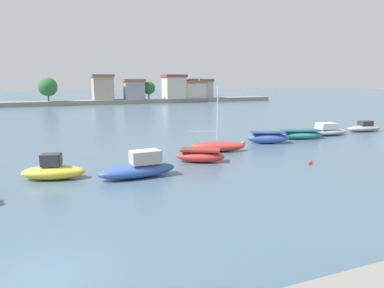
% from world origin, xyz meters
% --- Properties ---
extents(ground_plane, '(400.00, 400.00, 0.00)m').
position_xyz_m(ground_plane, '(0.00, 0.00, 0.00)').
color(ground_plane, '#476075').
extents(moored_boat_2, '(4.28, 2.45, 1.70)m').
position_xyz_m(moored_boat_2, '(0.43, 12.10, 0.58)').
color(moored_boat_2, yellow).
rests_on(moored_boat_2, ground).
extents(moored_boat_3, '(5.32, 1.87, 1.78)m').
position_xyz_m(moored_boat_3, '(5.73, 10.46, 0.66)').
color(moored_boat_3, '#3856A8').
rests_on(moored_boat_3, ground).
extents(moored_boat_4, '(4.07, 3.08, 1.06)m').
position_xyz_m(moored_boat_4, '(11.20, 12.90, 0.51)').
color(moored_boat_4, '#C63833').
rests_on(moored_boat_4, ground).
extents(moored_boat_5, '(5.18, 3.14, 5.78)m').
position_xyz_m(moored_boat_5, '(14.31, 16.11, 0.49)').
color(moored_boat_5, '#C63833').
rests_on(moored_boat_5, ground).
extents(moored_boat_6, '(4.51, 2.97, 1.20)m').
position_xyz_m(moored_boat_6, '(20.75, 17.73, 0.58)').
color(moored_boat_6, '#3856A8').
rests_on(moored_boat_6, ground).
extents(moored_boat_7, '(5.49, 2.98, 1.02)m').
position_xyz_m(moored_boat_7, '(25.60, 18.71, 0.49)').
color(moored_boat_7, teal).
rests_on(moored_boat_7, ground).
extents(moored_boat_8, '(5.33, 2.54, 1.42)m').
position_xyz_m(moored_boat_8, '(30.15, 19.59, 0.53)').
color(moored_boat_8, '#9E9EA3').
rests_on(moored_boat_8, ground).
extents(moored_boat_9, '(5.02, 2.06, 1.32)m').
position_xyz_m(moored_boat_9, '(36.60, 20.15, 0.47)').
color(moored_boat_9, '#9E9EA3').
rests_on(moored_boat_9, ground).
extents(mooring_buoy_0, '(0.35, 0.35, 0.35)m').
position_xyz_m(mooring_buoy_0, '(18.11, 18.15, 0.18)').
color(mooring_buoy_0, orange).
rests_on(mooring_buoy_0, ground).
extents(mooring_buoy_1, '(0.32, 0.32, 0.32)m').
position_xyz_m(mooring_buoy_1, '(18.73, 9.05, 0.16)').
color(mooring_buoy_1, red).
rests_on(mooring_buoy_1, ground).
extents(mooring_buoy_2, '(0.32, 0.32, 0.32)m').
position_xyz_m(mooring_buoy_2, '(29.10, 22.93, 0.16)').
color(mooring_buoy_2, red).
rests_on(mooring_buoy_2, ground).
extents(distant_shoreline, '(123.39, 7.82, 7.63)m').
position_xyz_m(distant_shoreline, '(7.94, 80.93, 2.66)').
color(distant_shoreline, gray).
rests_on(distant_shoreline, ground).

